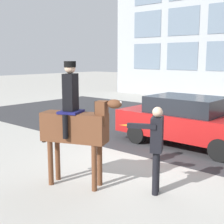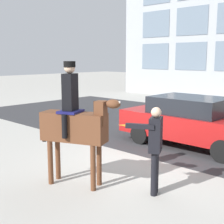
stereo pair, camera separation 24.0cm
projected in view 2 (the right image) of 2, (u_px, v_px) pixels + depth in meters
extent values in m
plane|color=#9E9B93|center=(136.00, 162.00, 8.04)|extent=(80.00, 80.00, 0.00)
cube|color=#2D2D30|center=(217.00, 131.00, 11.46)|extent=(22.69, 8.50, 0.01)
cube|color=slate|center=(155.00, 56.00, 22.56)|extent=(2.28, 0.02, 1.81)
cube|color=slate|center=(190.00, 56.00, 20.64)|extent=(2.28, 0.02, 1.81)
cube|color=slate|center=(156.00, 24.00, 22.18)|extent=(2.28, 0.02, 1.81)
cube|color=slate|center=(192.00, 21.00, 20.26)|extent=(2.28, 0.02, 1.81)
cube|color=#59331E|center=(74.00, 127.00, 6.45)|extent=(1.44, 0.93, 0.60)
cylinder|color=#59331E|center=(99.00, 163.00, 6.55)|extent=(0.11, 0.11, 0.96)
cylinder|color=#59331E|center=(93.00, 168.00, 6.27)|extent=(0.11, 0.11, 0.96)
cylinder|color=#59331E|center=(58.00, 158.00, 6.89)|extent=(0.11, 0.11, 0.96)
cylinder|color=#59331E|center=(50.00, 162.00, 6.61)|extent=(0.11, 0.11, 0.96)
cube|color=#59331E|center=(101.00, 113.00, 6.18)|extent=(0.28, 0.30, 0.48)
cube|color=black|center=(95.00, 112.00, 6.22)|extent=(0.07, 0.09, 0.43)
ellipsoid|color=#59331E|center=(113.00, 104.00, 6.06)|extent=(0.35, 0.30, 0.18)
cube|color=silver|center=(118.00, 103.00, 6.02)|extent=(0.12, 0.09, 0.07)
cylinder|color=black|center=(44.00, 129.00, 6.72)|extent=(0.09, 0.09, 0.55)
cube|color=#14144C|center=(71.00, 111.00, 6.42)|extent=(0.56, 0.60, 0.05)
cube|color=black|center=(70.00, 92.00, 6.35)|extent=(0.33, 0.38, 0.75)
sphere|color=#D1A889|center=(70.00, 68.00, 6.27)|extent=(0.22, 0.22, 0.22)
cylinder|color=black|center=(69.00, 64.00, 6.25)|extent=(0.24, 0.24, 0.12)
cylinder|color=black|center=(77.00, 121.00, 6.71)|extent=(0.11, 0.11, 0.48)
cylinder|color=black|center=(64.00, 126.00, 6.21)|extent=(0.11, 0.11, 0.48)
cylinder|color=black|center=(154.00, 174.00, 6.05)|extent=(0.13, 0.13, 0.87)
cylinder|color=black|center=(155.00, 171.00, 6.20)|extent=(0.13, 0.13, 0.87)
cube|color=black|center=(156.00, 135.00, 5.99)|extent=(0.38, 0.46, 0.67)
sphere|color=#D1A889|center=(156.00, 112.00, 5.92)|extent=(0.20, 0.20, 0.20)
cube|color=black|center=(140.00, 126.00, 5.86)|extent=(0.53, 0.33, 0.09)
cone|color=orange|center=(122.00, 125.00, 5.96)|extent=(0.18, 0.12, 0.04)
cube|color=maroon|center=(192.00, 125.00, 9.43)|extent=(4.33, 1.81, 0.70)
cube|color=black|center=(190.00, 105.00, 9.40)|extent=(2.16, 1.59, 0.50)
cylinder|color=black|center=(223.00, 151.00, 7.98)|extent=(0.61, 0.22, 0.61)
cylinder|color=black|center=(140.00, 134.00, 9.79)|extent=(0.61, 0.22, 0.61)
cylinder|color=black|center=(169.00, 126.00, 10.99)|extent=(0.61, 0.22, 0.61)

